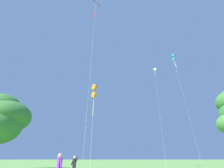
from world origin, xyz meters
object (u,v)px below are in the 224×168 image
at_px(kite_red_high, 96,7).
at_px(kite_white_distant, 154,69).
at_px(person_near_tree, 59,168).
at_px(kite_teal_box, 173,58).
at_px(person_in_red_shirt, 74,165).
at_px(tree_right_cluster, 2,118).
at_px(kite_orange_box, 94,92).

height_order(kite_red_high, kite_white_distant, kite_red_high).
bearing_deg(person_near_tree, kite_teal_box, 56.17).
bearing_deg(kite_teal_box, kite_red_high, -142.88).
relative_size(kite_teal_box, person_near_tree, 14.27).
height_order(person_in_red_shirt, tree_right_cluster, tree_right_cluster).
distance_m(kite_orange_box, tree_right_cluster, 15.44).
bearing_deg(kite_teal_box, kite_orange_box, -132.50).
height_order(kite_teal_box, person_near_tree, kite_teal_box).
xyz_separation_m(person_near_tree, tree_right_cluster, (-12.37, 16.16, 5.83)).
bearing_deg(person_near_tree, person_in_red_shirt, 89.04).
xyz_separation_m(kite_teal_box, tree_right_cluster, (-31.24, -12.01, -17.30)).
height_order(kite_red_high, person_in_red_shirt, kite_red_high).
bearing_deg(person_near_tree, kite_red_high, 88.19).
relative_size(kite_white_distant, tree_right_cluster, 2.32).
xyz_separation_m(kite_white_distant, tree_right_cluster, (-27.71, -17.01, -16.61)).
height_order(kite_teal_box, kite_orange_box, kite_teal_box).
bearing_deg(kite_teal_box, tree_right_cluster, -158.98).
bearing_deg(kite_orange_box, kite_white_distant, 59.74).
relative_size(kite_orange_box, person_in_red_shirt, 5.50).
bearing_deg(person_near_tree, tree_right_cluster, 127.43).
xyz_separation_m(kite_teal_box, kite_orange_box, (-17.75, -19.37, -15.83)).
height_order(kite_orange_box, person_near_tree, kite_orange_box).
height_order(kite_orange_box, tree_right_cluster, tree_right_cluster).
relative_size(kite_teal_box, person_in_red_shirt, 15.00).
relative_size(kite_teal_box, kite_white_distant, 1.05).
height_order(kite_teal_box, person_in_red_shirt, kite_teal_box).
relative_size(kite_red_high, tree_right_cluster, 2.71).
height_order(kite_white_distant, person_near_tree, kite_white_distant).
xyz_separation_m(kite_teal_box, kite_white_distant, (-3.53, 5.00, -0.69)).
xyz_separation_m(person_in_red_shirt, tree_right_cluster, (-12.45, 11.44, 5.88)).
distance_m(kite_orange_box, person_near_tree, 11.48).
bearing_deg(person_in_red_shirt, kite_red_high, 87.76).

